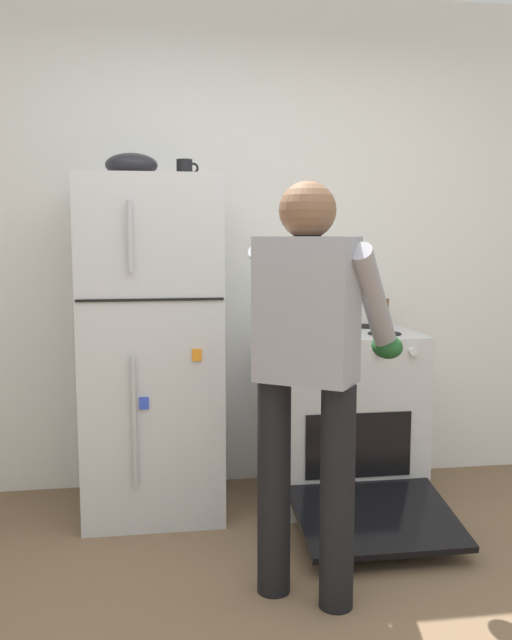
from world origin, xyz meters
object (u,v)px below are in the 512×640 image
object	(u,v)px
person_cook	(310,355)
pepper_mill	(384,311)
coffee_mug	(185,169)
refrigerator	(151,347)
stove_range	(342,417)
mixing_bowl	(132,165)
red_pot	(315,320)

from	to	relation	value
person_cook	pepper_mill	xyz separation A→B (m)	(0.70, 1.19, 0.02)
coffee_mug	refrigerator	bearing A→B (deg)	-164.60
refrigerator	coffee_mug	distance (m)	0.91
person_cook	refrigerator	bearing A→B (deg)	120.96
refrigerator	pepper_mill	bearing A→B (deg)	8.78
refrigerator	stove_range	xyz separation A→B (m)	(1.00, -0.02, -0.40)
refrigerator	mixing_bowl	distance (m)	0.90
person_cook	pepper_mill	bearing A→B (deg)	59.29
person_cook	red_pot	bearing A→B (deg)	75.35
refrigerator	red_pot	world-z (taller)	refrigerator
refrigerator	person_cook	distance (m)	1.16
stove_range	pepper_mill	size ratio (longest dim) A/B	8.49
coffee_mug	pepper_mill	size ratio (longest dim) A/B	0.79
pepper_mill	mixing_bowl	size ratio (longest dim) A/B	0.56
person_cook	mixing_bowl	xyz separation A→B (m)	(-0.67, 0.99, 0.79)
red_pot	mixing_bowl	world-z (taller)	mixing_bowl
stove_range	person_cook	distance (m)	1.17
stove_range	mixing_bowl	world-z (taller)	mixing_bowl
coffee_mug	pepper_mill	distance (m)	1.35
red_pot	pepper_mill	distance (m)	0.52
coffee_mug	red_pot	bearing A→B (deg)	-8.70
refrigerator	mixing_bowl	size ratio (longest dim) A/B	6.60
red_pot	stove_range	bearing A→B (deg)	11.39
mixing_bowl	coffee_mug	bearing A→B (deg)	10.78
mixing_bowl	red_pot	bearing A→B (deg)	-3.12
red_pot	coffee_mug	bearing A→B (deg)	171.30
refrigerator	coffee_mug	world-z (taller)	coffee_mug
refrigerator	red_pot	distance (m)	0.85
red_pot	refrigerator	bearing A→B (deg)	176.60
pepper_mill	coffee_mug	bearing A→B (deg)	-172.33
person_cook	red_pot	distance (m)	0.97
red_pot	pepper_mill	xyz separation A→B (m)	(0.46, 0.25, 0.01)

